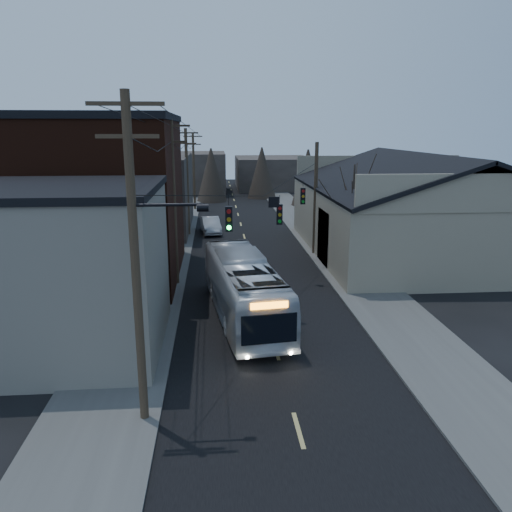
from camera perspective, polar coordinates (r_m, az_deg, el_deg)
The scene contains 14 objects.
ground at distance 15.43m, azimuth 6.18°, elevation -23.30°, with size 160.00×160.00×0.00m, color black.
road_surface at distance 43.10m, azimuth -1.21°, elevation 1.70°, with size 9.00×110.00×0.02m, color black.
sidewalk_left at distance 43.20m, azimuth -9.85°, elevation 1.58°, with size 4.00×110.00×0.12m, color #474744.
sidewalk_right at distance 43.94m, azimuth 7.29°, elevation 1.90°, with size 4.00×110.00×0.12m, color #474744.
building_clapboard at distance 22.74m, azimuth -21.07°, elevation -1.72°, with size 8.00×8.00×7.00m, color #6E695C.
building_brick at distance 33.15m, azimuth -17.77°, elevation 5.98°, with size 10.00×12.00×10.00m, color black.
building_left_far at distance 48.85m, azimuth -12.95°, elevation 6.99°, with size 9.00×14.00×7.00m, color #312A27.
warehouse at distance 40.66m, azimuth 17.89°, elevation 4.11°, with size 16.16×20.60×7.73m.
building_far_left at distance 77.33m, azimuth -7.32°, elevation 9.42°, with size 10.00×12.00×6.00m, color #312A27.
building_far_right at distance 82.82m, azimuth 1.98°, elevation 9.49°, with size 12.00×14.00×5.00m, color #312A27.
bare_tree at distance 33.73m, azimuth 10.94°, elevation 4.13°, with size 0.40×0.40×7.20m, color black.
utility_lines at distance 36.41m, azimuth -5.62°, elevation 7.20°, with size 11.24×45.28×10.50m.
bus at distance 25.35m, azimuth -1.42°, elevation -3.68°, with size 2.65×11.34×3.16m, color silver.
parked_car at distance 46.58m, azimuth -5.19°, elevation 3.51°, with size 1.57×4.51×1.49m, color #A8ACB0.
Camera 1 is at (-2.51, -11.99, 9.39)m, focal length 35.00 mm.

